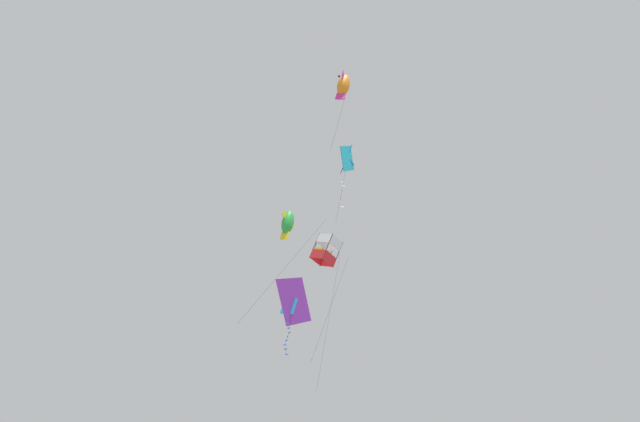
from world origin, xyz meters
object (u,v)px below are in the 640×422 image
kite_box_near_right (324,249)px  kite_diamond_far_centre (347,159)px  kite_delta_low_drifter (293,302)px  kite_fish_near_left (288,223)px  kite_box_mid_left (326,250)px  kite_fish_upper_right (343,85)px

kite_box_near_right → kite_diamond_far_centre: bearing=-119.0°
kite_delta_low_drifter → kite_box_near_right: (0.94, -1.79, 3.23)m
kite_fish_near_left → kite_box_mid_left: size_ratio=1.23×
kite_delta_low_drifter → kite_box_mid_left: bearing=-137.0°
kite_diamond_far_centre → kite_box_mid_left: 6.97m
kite_diamond_far_centre → kite_fish_near_left: size_ratio=0.68×
kite_fish_upper_right → kite_box_mid_left: kite_fish_upper_right is taller
kite_box_near_right → kite_box_mid_left: size_ratio=1.34×
kite_delta_low_drifter → kite_box_mid_left: (-1.61, -5.19, -0.03)m
kite_diamond_far_centre → kite_fish_near_left: bearing=59.8°
kite_diamond_far_centre → kite_fish_upper_right: (-2.60, -2.90, 1.94)m
kite_diamond_far_centre → kite_box_near_right: 5.65m
kite_fish_upper_right → kite_box_near_right: size_ratio=0.66×
kite_fish_near_left → kite_box_mid_left: bearing=-121.9°
kite_fish_upper_right → kite_box_mid_left: (1.51, 3.60, -8.79)m
kite_fish_upper_right → kite_box_mid_left: size_ratio=0.89×
kite_fish_upper_right → kite_box_mid_left: 9.61m
kite_delta_low_drifter → kite_fish_near_left: 4.92m
kite_delta_low_drifter → kite_fish_upper_right: 12.79m
kite_box_mid_left → kite_fish_near_left: bearing=70.2°
kite_fish_upper_right → kite_fish_near_left: bearing=33.5°
kite_diamond_far_centre → kite_box_mid_left: size_ratio=0.84×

